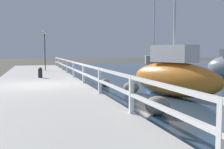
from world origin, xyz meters
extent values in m
plane|color=#4C473D|center=(0.00, 0.00, 0.00)|extent=(120.00, 120.00, 0.00)
cube|color=beige|center=(0.00, 0.00, 0.14)|extent=(4.34, 36.00, 0.29)
cube|color=white|center=(2.07, -9.72, 0.75)|extent=(0.10, 0.10, 0.93)
cube|color=white|center=(2.07, -6.48, 0.75)|extent=(0.10, 0.10, 0.93)
cube|color=white|center=(2.07, -3.24, 0.75)|extent=(0.10, 0.10, 0.93)
cube|color=white|center=(2.07, 0.00, 0.75)|extent=(0.10, 0.10, 0.93)
cube|color=white|center=(2.07, 3.24, 0.75)|extent=(0.10, 0.10, 0.93)
cube|color=white|center=(2.07, 6.48, 0.75)|extent=(0.10, 0.10, 0.93)
cube|color=white|center=(2.07, 9.72, 0.75)|extent=(0.10, 0.10, 0.93)
cube|color=white|center=(2.07, 12.96, 0.75)|extent=(0.10, 0.10, 0.93)
cube|color=white|center=(2.07, 16.20, 0.75)|extent=(0.10, 0.10, 0.93)
cube|color=white|center=(2.07, 0.00, 1.18)|extent=(0.09, 32.50, 0.08)
cube|color=white|center=(2.07, 0.00, 0.75)|extent=(0.09, 32.50, 0.08)
ellipsoid|color=gray|center=(3.32, 0.72, 0.20)|extent=(0.53, 0.48, 0.40)
ellipsoid|color=gray|center=(3.15, -5.75, 0.27)|extent=(0.72, 0.65, 0.54)
ellipsoid|color=gray|center=(3.80, -1.91, 0.26)|extent=(0.68, 0.61, 0.51)
cylinder|color=black|center=(0.13, 3.40, 0.51)|extent=(0.24, 0.24, 0.45)
sphere|color=black|center=(0.13, 3.40, 0.78)|extent=(0.22, 0.22, 0.22)
cylinder|color=#2D2D33|center=(0.67, 9.48, 1.76)|extent=(0.07, 0.07, 2.95)
sphere|color=beige|center=(0.67, 9.48, 3.38)|extent=(0.29, 0.29, 0.29)
ellipsoid|color=#2D4C9E|center=(7.24, 3.05, 0.51)|extent=(2.95, 4.42, 1.01)
cube|color=#9E937F|center=(7.24, 3.05, 1.29)|extent=(1.67, 2.11, 0.55)
cylinder|color=silver|center=(7.24, 3.05, 3.48)|extent=(0.09, 0.09, 4.93)
ellipsoid|color=orange|center=(5.19, -3.07, 0.70)|extent=(2.62, 4.55, 1.38)
cube|color=silver|center=(5.19, -3.07, 1.73)|extent=(1.42, 1.98, 0.68)
camera|label=1|loc=(-0.22, -12.46, 1.80)|focal=42.00mm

